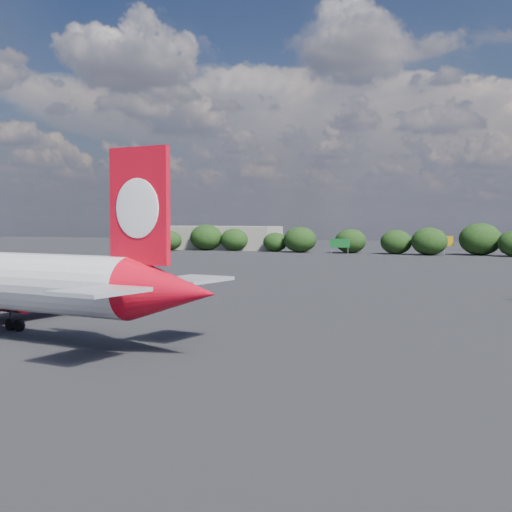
% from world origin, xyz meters
% --- Properties ---
extents(ground, '(500.00, 500.00, 0.00)m').
position_xyz_m(ground, '(0.00, 60.00, 0.00)').
color(ground, black).
rests_on(ground, ground).
extents(terminal_building, '(42.00, 16.00, 8.00)m').
position_xyz_m(terminal_building, '(-65.00, 192.00, 4.00)').
color(terminal_building, gray).
rests_on(terminal_building, ground).
extents(highway_sign, '(6.00, 0.30, 4.50)m').
position_xyz_m(highway_sign, '(-18.00, 176.00, 3.13)').
color(highway_sign, '#136024').
rests_on(highway_sign, ground).
extents(billboard_yellow, '(5.00, 0.30, 5.50)m').
position_xyz_m(billboard_yellow, '(12.00, 182.00, 3.87)').
color(billboard_yellow, gold).
rests_on(billboard_yellow, ground).
extents(horizon_treeline, '(200.28, 16.37, 9.35)m').
position_xyz_m(horizon_treeline, '(6.47, 180.42, 4.00)').
color(horizon_treeline, black).
rests_on(horizon_treeline, ground).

